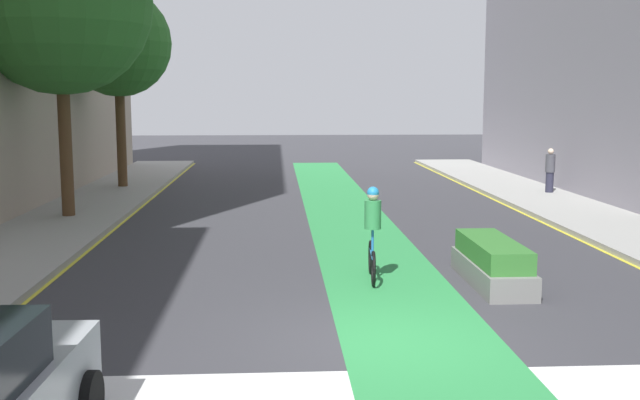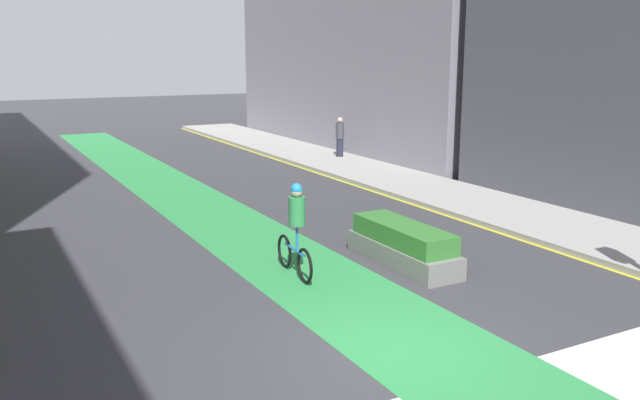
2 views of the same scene
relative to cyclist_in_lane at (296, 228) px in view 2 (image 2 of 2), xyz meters
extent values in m
plane|color=#38383D|center=(-0.26, -3.71, -0.97)|extent=(120.00, 120.00, 0.00)
cube|color=#2D8C47|center=(0.26, -3.71, -0.97)|extent=(2.40, 60.00, 0.01)
torus|color=black|center=(0.05, 0.61, -0.63)|extent=(0.11, 0.68, 0.68)
torus|color=black|center=(-0.03, -0.44, -0.63)|extent=(0.11, 0.68, 0.68)
cylinder|color=#2672BF|center=(0.01, 0.09, -0.45)|extent=(0.13, 0.95, 0.06)
cylinder|color=#2672BF|center=(0.00, -0.06, -0.18)|extent=(0.05, 0.05, 0.50)
cylinder|color=#338C4C|center=(0.00, -0.06, 0.35)|extent=(0.32, 0.32, 0.55)
sphere|color=beige|center=(0.00, -0.06, 0.73)|extent=(0.22, 0.22, 0.22)
sphere|color=#268CCC|center=(0.00, -0.06, 0.77)|extent=(0.23, 0.23, 0.23)
cylinder|color=#262638|center=(7.95, 12.03, -0.46)|extent=(0.28, 0.28, 0.72)
cylinder|color=#3F3F47|center=(7.95, 12.03, 0.23)|extent=(0.34, 0.34, 0.64)
sphere|color=beige|center=(7.95, 12.03, 0.65)|extent=(0.21, 0.21, 0.21)
cube|color=slate|center=(2.26, -0.38, -0.74)|extent=(0.91, 2.89, 0.45)
cube|color=#33722D|center=(2.26, -0.38, -0.32)|extent=(0.82, 2.60, 0.40)
camera|label=1|loc=(-1.85, -14.14, 2.58)|focal=42.06mm
camera|label=2|loc=(-5.46, -11.06, 3.28)|focal=37.36mm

